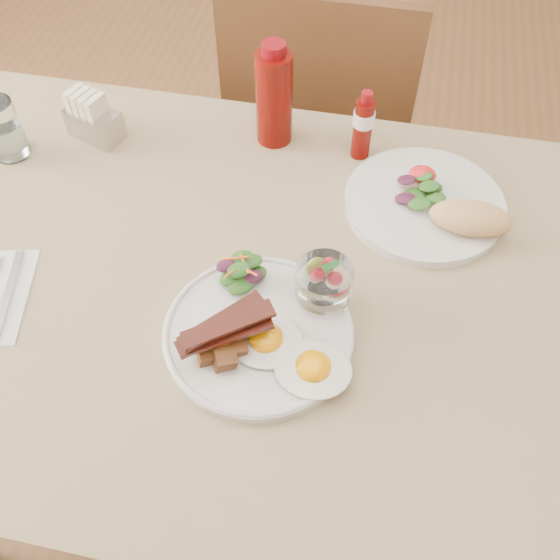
# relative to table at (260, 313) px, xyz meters

# --- Properties ---
(table) EXTENTS (1.33, 0.88, 0.75)m
(table) POSITION_rel_table_xyz_m (0.00, 0.00, 0.00)
(table) COLOR brown
(table) RESTS_ON ground
(chair_far) EXTENTS (0.42, 0.42, 0.93)m
(chair_far) POSITION_rel_table_xyz_m (0.00, 0.66, -0.14)
(chair_far) COLOR brown
(chair_far) RESTS_ON ground
(main_plate) EXTENTS (0.28, 0.28, 0.02)m
(main_plate) POSITION_rel_table_xyz_m (0.02, -0.10, 0.10)
(main_plate) COLOR silver
(main_plate) RESTS_ON table
(fried_eggs) EXTENTS (0.20, 0.15, 0.03)m
(fried_eggs) POSITION_rel_table_xyz_m (0.08, -0.13, 0.11)
(fried_eggs) COLOR silver
(fried_eggs) RESTS_ON main_plate
(bacon_potato_pile) EXTENTS (0.13, 0.12, 0.06)m
(bacon_potato_pile) POSITION_rel_table_xyz_m (-0.01, -0.14, 0.13)
(bacon_potato_pile) COLOR brown
(bacon_potato_pile) RESTS_ON main_plate
(side_salad) EXTENTS (0.08, 0.07, 0.04)m
(side_salad) POSITION_rel_table_xyz_m (-0.02, -0.01, 0.12)
(side_salad) COLOR #1D4412
(side_salad) RESTS_ON main_plate
(fruit_cup) EXTENTS (0.09, 0.09, 0.09)m
(fruit_cup) POSITION_rel_table_xyz_m (0.11, -0.03, 0.15)
(fruit_cup) COLOR white
(fruit_cup) RESTS_ON main_plate
(second_plate) EXTENTS (0.28, 0.28, 0.07)m
(second_plate) POSITION_rel_table_xyz_m (0.26, 0.21, 0.11)
(second_plate) COLOR silver
(second_plate) RESTS_ON table
(ketchup_bottle) EXTENTS (0.09, 0.09, 0.20)m
(ketchup_bottle) POSITION_rel_table_xyz_m (-0.05, 0.34, 0.18)
(ketchup_bottle) COLOR #5D0805
(ketchup_bottle) RESTS_ON table
(hot_sauce_bottle) EXTENTS (0.04, 0.04, 0.14)m
(hot_sauce_bottle) POSITION_rel_table_xyz_m (0.12, 0.33, 0.15)
(hot_sauce_bottle) COLOR #5D0805
(hot_sauce_bottle) RESTS_ON table
(sugar_caddy) EXTENTS (0.11, 0.09, 0.09)m
(sugar_caddy) POSITION_rel_table_xyz_m (-0.38, 0.28, 0.13)
(sugar_caddy) COLOR silver
(sugar_caddy) RESTS_ON table
(water_glass) EXTENTS (0.07, 0.07, 0.11)m
(water_glass) POSITION_rel_table_xyz_m (-0.52, 0.20, 0.14)
(water_glass) COLOR white
(water_glass) RESTS_ON table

